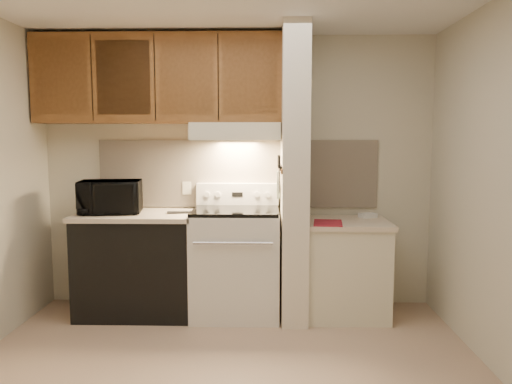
{
  "coord_description": "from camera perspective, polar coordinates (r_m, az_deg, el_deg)",
  "views": [
    {
      "loc": [
        0.28,
        -3.17,
        1.57
      ],
      "look_at": [
        0.19,
        0.75,
        1.14
      ],
      "focal_mm": 35.0,
      "sensor_mm": 36.0,
      "label": 1
    }
  ],
  "objects": [
    {
      "name": "floor",
      "position": [
        3.54,
        -3.56,
        -20.09
      ],
      "size": [
        3.6,
        3.6,
        0.0
      ],
      "primitive_type": "plane",
      "color": "tan",
      "rests_on": "ground"
    },
    {
      "name": "wall_back",
      "position": [
        4.68,
        -2.08,
        2.29
      ],
      "size": [
        3.6,
        2.5,
        0.02
      ],
      "primitive_type": "cube",
      "rotation": [
        1.57,
        0.0,
        0.0
      ],
      "color": "beige",
      "rests_on": "floor"
    },
    {
      "name": "wall_right",
      "position": [
        3.52,
        26.87,
        0.33
      ],
      "size": [
        0.02,
        3.0,
        2.5
      ],
      "primitive_type": "cube",
      "color": "beige",
      "rests_on": "floor"
    },
    {
      "name": "backsplash",
      "position": [
        4.67,
        -2.09,
        2.1
      ],
      "size": [
        2.6,
        0.02,
        0.63
      ],
      "primitive_type": "cube",
      "color": "beige",
      "rests_on": "wall_back"
    },
    {
      "name": "range_body",
      "position": [
        4.47,
        -2.31,
        -8.17
      ],
      "size": [
        0.76,
        0.65,
        0.92
      ],
      "primitive_type": "cube",
      "color": "silver",
      "rests_on": "floor"
    },
    {
      "name": "oven_window",
      "position": [
        4.15,
        -2.6,
        -8.72
      ],
      "size": [
        0.5,
        0.01,
        0.3
      ],
      "primitive_type": "cube",
      "color": "black",
      "rests_on": "range_body"
    },
    {
      "name": "oven_handle",
      "position": [
        4.07,
        -2.65,
        -5.86
      ],
      "size": [
        0.65,
        0.02,
        0.02
      ],
      "primitive_type": "cylinder",
      "rotation": [
        0.0,
        1.57,
        0.0
      ],
      "color": "silver",
      "rests_on": "range_body"
    },
    {
      "name": "cooktop",
      "position": [
        4.38,
        -2.34,
        -2.14
      ],
      "size": [
        0.74,
        0.64,
        0.03
      ],
      "primitive_type": "cube",
      "color": "black",
      "rests_on": "range_body"
    },
    {
      "name": "range_backguard",
      "position": [
        4.64,
        -2.12,
        -0.22
      ],
      "size": [
        0.76,
        0.08,
        0.2
      ],
      "primitive_type": "cube",
      "color": "silver",
      "rests_on": "range_body"
    },
    {
      "name": "range_display",
      "position": [
        4.6,
        -2.15,
        -0.28
      ],
      "size": [
        0.1,
        0.01,
        0.04
      ],
      "primitive_type": "cube",
      "color": "black",
      "rests_on": "range_backguard"
    },
    {
      "name": "range_knob_left_outer",
      "position": [
        4.62,
        -5.62,
        -0.27
      ],
      "size": [
        0.05,
        0.02,
        0.05
      ],
      "primitive_type": "cylinder",
      "rotation": [
        1.57,
        0.0,
        0.0
      ],
      "color": "silver",
      "rests_on": "range_backguard"
    },
    {
      "name": "range_knob_left_inner",
      "position": [
        4.61,
        -4.38,
        -0.28
      ],
      "size": [
        0.05,
        0.02,
        0.05
      ],
      "primitive_type": "cylinder",
      "rotation": [
        1.57,
        0.0,
        0.0
      ],
      "color": "silver",
      "rests_on": "range_backguard"
    },
    {
      "name": "range_knob_right_inner",
      "position": [
        4.59,
        0.09,
        -0.29
      ],
      "size": [
        0.05,
        0.02,
        0.05
      ],
      "primitive_type": "cylinder",
      "rotation": [
        1.57,
        0.0,
        0.0
      ],
      "color": "silver",
      "rests_on": "range_backguard"
    },
    {
      "name": "range_knob_right_outer",
      "position": [
        4.59,
        1.34,
        -0.29
      ],
      "size": [
        0.05,
        0.02,
        0.05
      ],
      "primitive_type": "cylinder",
      "rotation": [
        1.57,
        0.0,
        0.0
      ],
      "color": "silver",
      "rests_on": "range_backguard"
    },
    {
      "name": "dishwasher_front",
      "position": [
        4.63,
        -13.36,
        -8.16
      ],
      "size": [
        1.0,
        0.63,
        0.87
      ],
      "primitive_type": "cube",
      "color": "black",
      "rests_on": "floor"
    },
    {
      "name": "left_countertop",
      "position": [
        4.54,
        -13.5,
        -2.58
      ],
      "size": [
        1.04,
        0.67,
        0.04
      ],
      "primitive_type": "cube",
      "color": "beige",
      "rests_on": "dishwasher_front"
    },
    {
      "name": "spoon_rest",
      "position": [
        4.44,
        -8.54,
        -2.3
      ],
      "size": [
        0.26,
        0.13,
        0.02
      ],
      "primitive_type": "cube",
      "rotation": [
        0.0,
        0.0,
        0.2
      ],
      "color": "black",
      "rests_on": "left_countertop"
    },
    {
      "name": "teal_jar",
      "position": [
        4.82,
        -16.22,
        -1.24
      ],
      "size": [
        0.11,
        0.11,
        0.11
      ],
      "primitive_type": "cylinder",
      "rotation": [
        0.0,
        0.0,
        -0.07
      ],
      "color": "#276B6F",
      "rests_on": "left_countertop"
    },
    {
      "name": "outlet",
      "position": [
        4.73,
        -7.91,
        0.45
      ],
      "size": [
        0.08,
        0.01,
        0.12
      ],
      "primitive_type": "cube",
      "color": "beige",
      "rests_on": "backsplash"
    },
    {
      "name": "microwave",
      "position": [
        4.56,
        -16.3,
        -0.54
      ],
      "size": [
        0.57,
        0.43,
        0.29
      ],
      "primitive_type": "imported",
      "rotation": [
        0.0,
        0.0,
        0.15
      ],
      "color": "black",
      "rests_on": "left_countertop"
    },
    {
      "name": "partition_pillar",
      "position": [
        4.33,
        4.39,
        1.96
      ],
      "size": [
        0.22,
        0.7,
        2.5
      ],
      "primitive_type": "cube",
      "color": "silver",
      "rests_on": "floor"
    },
    {
      "name": "pillar_trim",
      "position": [
        4.32,
        2.86,
        2.63
      ],
      "size": [
        0.01,
        0.7,
        0.04
      ],
      "primitive_type": "cube",
      "color": "brown",
      "rests_on": "partition_pillar"
    },
    {
      "name": "knife_strip",
      "position": [
        4.27,
        2.79,
        2.85
      ],
      "size": [
        0.02,
        0.42,
        0.04
      ],
      "primitive_type": "cube",
      "color": "black",
      "rests_on": "partition_pillar"
    },
    {
      "name": "knife_blade_a",
      "position": [
        4.11,
        2.67,
        1.32
      ],
      "size": [
        0.01,
        0.03,
        0.16
      ],
      "primitive_type": "cube",
      "color": "silver",
      "rests_on": "knife_strip"
    },
    {
      "name": "knife_handle_a",
      "position": [
        4.1,
        2.68,
        3.41
      ],
      "size": [
        0.02,
        0.02,
        0.1
      ],
      "primitive_type": "cylinder",
      "color": "black",
      "rests_on": "knife_strip"
    },
    {
      "name": "knife_blade_b",
      "position": [
        4.21,
        2.65,
        1.3
      ],
      "size": [
        0.01,
        0.04,
        0.18
      ],
      "primitive_type": "cube",
      "color": "silver",
      "rests_on": "knife_strip"
    },
    {
      "name": "knife_handle_b",
      "position": [
        4.19,
        2.66,
        3.47
      ],
      "size": [
        0.02,
        0.02,
        0.1
      ],
      "primitive_type": "cylinder",
      "color": "black",
      "rests_on": "knife_strip"
    },
    {
      "name": "knife_blade_c",
      "position": [
        4.29,
        2.62,
        1.25
      ],
      "size": [
        0.01,
        0.04,
        0.2
      ],
      "primitive_type": "cube",
      "color": "silver",
      "rests_on": "knife_strip"
    },
    {
      "name": "knife_handle_c",
      "position": [
        4.28,
        2.63,
        3.53
      ],
      "size": [
        0.02,
        0.02,
        0.1
      ],
      "primitive_type": "cylinder",
      "color": "black",
      "rests_on": "knife_strip"
    },
    {
      "name": "knife_blade_d",
      "position": [
        4.36,
        2.6,
        1.6
      ],
      "size": [
        0.01,
        0.04,
        0.16
      ],
      "primitive_type": "cube",
      "color": "silver",
      "rests_on": "knife_strip"
    },
    {
      "name": "knife_handle_d",
      "position": [
        4.36,
        2.61,
        3.58
      ],
      "size": [
        0.02,
        0.02,
        0.1
      ],
      "primitive_type": "cylinder",
      "color": "black",
      "rests_on": "knife_strip"
    },
    {
      "name": "knife_blade_e",
      "position": [
        4.44,
        2.58,
        1.55
      ],
      "size": [
        0.01,
        0.04,
        0.18
      ],
      "primitive_type": "cube",
      "color": "silver",
      "rests_on": "knife_strip"
    },
    {
      "name": "knife_handle_e",
      "position": [
        4.43,
        2.59,
        3.62
      ],
      "size": [
        0.02,
        0.02,
        0.1
      ],
      "primitive_type": "cylinder",
      "color": "black",
      "rests_on": "knife_strip"
    },
    {
      "name": "oven_mitt",
      "position": [
        4.51,
        2.59,
        0.84
      ],
      "size": [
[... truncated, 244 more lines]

